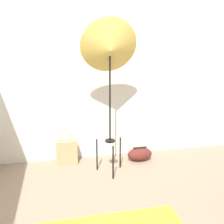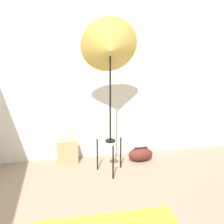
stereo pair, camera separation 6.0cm
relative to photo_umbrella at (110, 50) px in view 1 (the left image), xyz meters
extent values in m
cube|color=silver|center=(-0.47, 0.58, -0.35)|extent=(8.00, 0.05, 2.60)
cylinder|color=black|center=(0.00, -0.19, -1.42)|extent=(0.02, 0.02, 0.46)
cylinder|color=black|center=(-0.17, 0.10, -1.42)|extent=(0.02, 0.02, 0.46)
cylinder|color=black|center=(0.17, 0.10, -1.42)|extent=(0.02, 0.02, 0.46)
cylinder|color=black|center=(0.00, 0.00, -1.19)|extent=(0.13, 0.13, 0.02)
cylinder|color=black|center=(0.00, 0.00, -0.59)|extent=(0.02, 0.02, 1.21)
cone|color=#D1B251|center=(0.00, 0.00, 0.02)|extent=(0.72, 0.42, 0.73)
cube|color=tan|center=(-0.57, 0.38, -1.47)|extent=(0.30, 0.13, 0.36)
torus|color=tan|center=(-0.57, 0.38, -1.23)|extent=(0.18, 0.01, 0.18)
ellipsoid|color=#5B231E|center=(0.51, 0.26, -1.55)|extent=(0.38, 0.21, 0.21)
cube|color=black|center=(0.51, 0.26, -1.44)|extent=(0.21, 0.04, 0.01)
camera|label=1|loc=(-0.66, -3.23, 0.10)|focal=42.00mm
camera|label=2|loc=(-0.60, -3.24, 0.10)|focal=42.00mm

